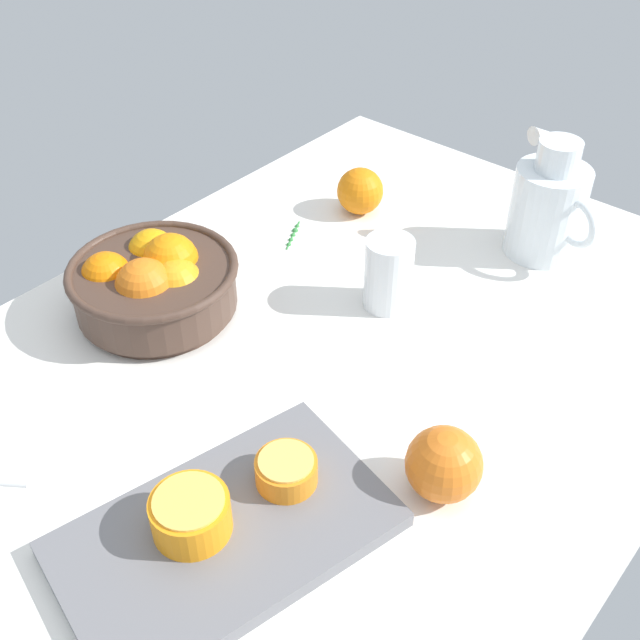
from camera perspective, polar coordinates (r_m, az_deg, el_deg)
ground_plane at (r=101.06cm, az=0.33°, el=-3.68°), size 121.33×84.19×3.00cm
fruit_bowl at (r=107.42cm, az=-12.13°, el=2.74°), size 23.12×23.12×10.69cm
juice_pitcher at (r=121.05cm, az=16.38°, el=7.59°), size 11.04×15.12×19.03cm
juice_glass at (r=106.79cm, az=5.05°, el=3.18°), size 6.73×6.73×10.49cm
cutting_board at (r=82.02cm, az=-6.97°, el=-15.37°), size 36.95×27.06×1.89cm
orange_half_0 at (r=83.20cm, az=-2.50°, el=-11.01°), size 6.70×6.70×3.28cm
orange_half_1 at (r=79.95cm, az=-9.51°, el=-13.94°), size 8.10×8.10×4.52cm
loose_orange_0 at (r=127.78cm, az=2.97°, el=9.47°), size 7.60×7.60×7.60cm
loose_orange_1 at (r=83.84cm, az=9.11°, el=-10.45°), size 8.28×8.28×8.28cm
herb_sprig_0 at (r=123.40cm, az=-1.99°, el=6.38°), size 7.38×4.08×1.00cm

